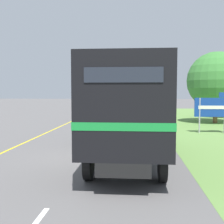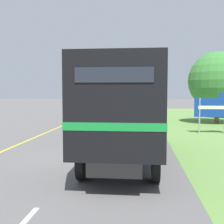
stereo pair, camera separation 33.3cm
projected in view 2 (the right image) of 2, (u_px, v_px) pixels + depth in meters
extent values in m
plane|color=#5B5959|center=(82.00, 158.00, 11.03)|extent=(200.00, 200.00, 0.00)
cube|color=yellow|center=(59.00, 127.00, 20.65)|extent=(0.12, 50.06, 0.01)
cube|color=white|center=(84.00, 155.00, 11.49)|extent=(0.12, 2.60, 0.01)
cube|color=white|center=(105.00, 132.00, 18.04)|extent=(0.12, 2.60, 0.01)
cube|color=white|center=(114.00, 122.00, 24.58)|extent=(0.12, 2.60, 0.01)
cube|color=white|center=(120.00, 115.00, 31.13)|extent=(0.12, 2.60, 0.01)
cube|color=white|center=(124.00, 111.00, 37.68)|extent=(0.12, 2.60, 0.01)
cylinder|color=black|center=(107.00, 133.00, 14.36)|extent=(0.22, 1.00, 1.00)
cylinder|color=black|center=(149.00, 133.00, 14.14)|extent=(0.22, 1.00, 1.00)
cylinder|color=black|center=(82.00, 163.00, 8.20)|extent=(0.22, 1.00, 1.00)
cylinder|color=black|center=(156.00, 165.00, 7.99)|extent=(0.22, 1.00, 1.00)
cube|color=black|center=(124.00, 141.00, 10.81)|extent=(1.36, 8.27, 0.36)
cube|color=black|center=(122.00, 102.00, 9.66)|extent=(2.48, 6.17, 2.73)
cube|color=#198C38|center=(122.00, 116.00, 9.69)|extent=(2.50, 6.19, 0.20)
cube|color=#232833|center=(114.00, 75.00, 6.54)|extent=(1.86, 0.03, 0.36)
cube|color=black|center=(128.00, 108.00, 13.79)|extent=(2.38, 2.10, 1.90)
cube|color=#283342|center=(129.00, 102.00, 14.83)|extent=(2.11, 0.03, 0.85)
cylinder|color=black|center=(95.00, 114.00, 29.55)|extent=(0.16, 0.66, 0.66)
cylinder|color=black|center=(109.00, 114.00, 29.40)|extent=(0.16, 0.66, 0.66)
cylinder|color=black|center=(91.00, 115.00, 27.19)|extent=(0.16, 0.66, 0.66)
cylinder|color=black|center=(106.00, 116.00, 27.04)|extent=(0.16, 0.66, 0.66)
cube|color=white|center=(100.00, 110.00, 28.27)|extent=(1.80, 3.84, 0.87)
cube|color=#282D38|center=(100.00, 102.00, 28.06)|extent=(1.55, 2.11, 0.74)
cube|color=red|center=(91.00, 110.00, 26.40)|extent=(0.20, 0.03, 0.14)
cube|color=red|center=(104.00, 110.00, 26.27)|extent=(0.20, 0.03, 0.14)
cylinder|color=#9E9EA3|center=(199.00, 116.00, 17.51)|extent=(0.09, 0.09, 2.22)
cube|color=navy|center=(212.00, 107.00, 17.40)|extent=(2.18, 0.06, 1.19)
cube|color=silver|center=(212.00, 107.00, 17.36)|extent=(1.70, 0.02, 0.21)
cylinder|color=brown|center=(217.00, 114.00, 23.18)|extent=(0.36, 0.36, 1.62)
sphere|color=#387A33|center=(218.00, 81.00, 22.99)|extent=(4.76, 4.76, 4.76)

